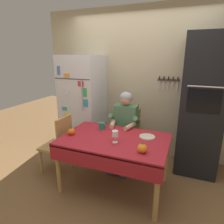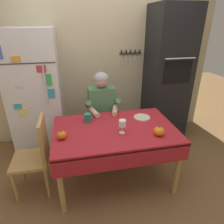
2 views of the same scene
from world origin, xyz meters
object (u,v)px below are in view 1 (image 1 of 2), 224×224
object	(u,v)px
wall_oven	(201,107)
serving_tray	(147,137)
chair_behind_person	(128,133)
seated_person	(125,124)
refrigerator	(84,105)
pumpkin_large	(142,148)
chair_left_side	(60,143)
wine_glass	(115,134)
pumpkin_medium	(71,132)
coffee_mug	(102,126)
dining_table	(114,145)

from	to	relation	value
wall_oven	serving_tray	size ratio (longest dim) A/B	10.07
chair_behind_person	seated_person	bearing A→B (deg)	-90.00
refrigerator	pumpkin_large	bearing A→B (deg)	-38.79
chair_left_side	wine_glass	xyz separation A→B (m)	(0.96, -0.14, 0.34)
refrigerator	pumpkin_medium	xyz separation A→B (m)	(0.36, -0.97, -0.12)
wall_oven	pumpkin_large	world-z (taller)	wall_oven
chair_left_side	serving_tray	distance (m)	1.33
seated_person	coffee_mug	distance (m)	0.43
wall_oven	pumpkin_medium	size ratio (longest dim) A/B	18.79
coffee_mug	pumpkin_large	xyz separation A→B (m)	(0.72, -0.48, -0.00)
chair_behind_person	wine_glass	world-z (taller)	chair_behind_person
dining_table	pumpkin_large	size ratio (longest dim) A/B	11.44
pumpkin_large	refrigerator	bearing A→B (deg)	141.21
chair_left_side	coffee_mug	xyz separation A→B (m)	(0.61, 0.22, 0.28)
coffee_mug	chair_behind_person	bearing A→B (deg)	65.99
dining_table	pumpkin_large	xyz separation A→B (m)	(0.43, -0.23, 0.13)
dining_table	wine_glass	distance (m)	0.23
dining_table	pumpkin_large	distance (m)	0.50
dining_table	pumpkin_large	world-z (taller)	pumpkin_large
wall_oven	wine_glass	xyz separation A→B (m)	(-0.99, -1.02, -0.20)
pumpkin_large	pumpkin_medium	world-z (taller)	pumpkin_large
wall_oven	serving_tray	distance (m)	1.01
refrigerator	pumpkin_medium	world-z (taller)	refrigerator
pumpkin_medium	serving_tray	world-z (taller)	pumpkin_medium
chair_left_side	seated_person	bearing A→B (deg)	33.65
chair_behind_person	coffee_mug	distance (m)	0.65
wall_oven	coffee_mug	bearing A→B (deg)	-153.52
wine_glass	pumpkin_medium	distance (m)	0.65
wine_glass	pumpkin_medium	xyz separation A→B (m)	(-0.65, 0.01, -0.07)
dining_table	pumpkin_medium	bearing A→B (deg)	-171.80
refrigerator	wine_glass	size ratio (longest dim) A/B	11.40
chair_behind_person	wine_glass	xyz separation A→B (m)	(0.10, -0.89, 0.34)
wall_oven	wine_glass	size ratio (longest dim) A/B	13.29
dining_table	pumpkin_medium	distance (m)	0.61
wall_oven	chair_behind_person	bearing A→B (deg)	-173.25
refrigerator	coffee_mug	bearing A→B (deg)	-43.47
chair_left_side	refrigerator	bearing A→B (deg)	93.33
seated_person	wall_oven	bearing A→B (deg)	16.18
pumpkin_medium	chair_behind_person	bearing A→B (deg)	58.20
wall_oven	chair_left_side	distance (m)	2.21
wall_oven	chair_left_side	size ratio (longest dim) A/B	2.26
refrigerator	chair_left_side	world-z (taller)	refrigerator
refrigerator	chair_behind_person	xyz separation A→B (m)	(0.90, -0.09, -0.39)
refrigerator	chair_left_side	distance (m)	0.93
refrigerator	pumpkin_medium	bearing A→B (deg)	-69.82
serving_tray	pumpkin_large	bearing A→B (deg)	-85.55
wall_oven	dining_table	world-z (taller)	wall_oven
chair_left_side	wine_glass	distance (m)	1.02
pumpkin_medium	serving_tray	xyz separation A→B (m)	(0.99, 0.29, -0.04)
dining_table	wall_oven	bearing A→B (deg)	41.31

